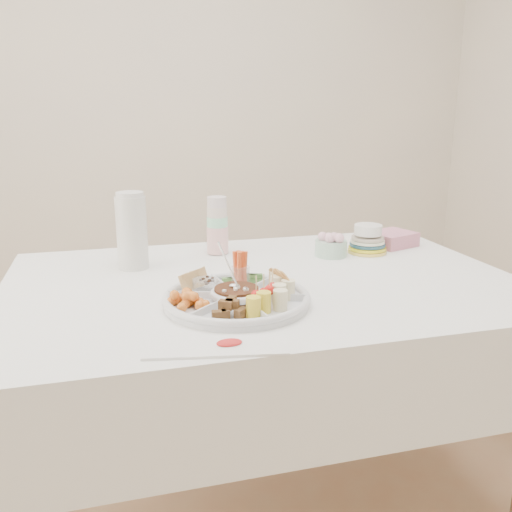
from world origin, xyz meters
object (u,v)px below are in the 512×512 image
object	(u,v)px
party_tray	(237,296)
plate_stack	(368,241)
dining_table	(263,392)
thermos	(132,230)

from	to	relation	value
party_tray	plate_stack	distance (m)	0.69
dining_table	plate_stack	bearing A→B (deg)	24.89
thermos	plate_stack	bearing A→B (deg)	-1.57
party_tray	plate_stack	xyz separation A→B (m)	(0.57, 0.39, 0.02)
dining_table	party_tray	xyz separation A→B (m)	(-0.13, -0.19, 0.40)
dining_table	thermos	xyz separation A→B (m)	(-0.37, 0.23, 0.50)
dining_table	plate_stack	size ratio (longest dim) A/B	11.00
dining_table	party_tray	world-z (taller)	party_tray
dining_table	thermos	size ratio (longest dim) A/B	6.06
dining_table	plate_stack	xyz separation A→B (m)	(0.44, 0.21, 0.42)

